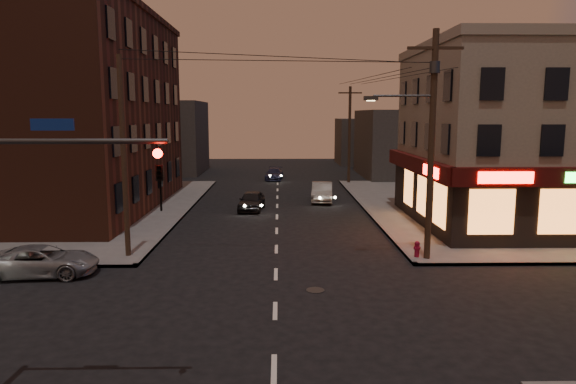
{
  "coord_description": "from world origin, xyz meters",
  "views": [
    {
      "loc": [
        0.15,
        -16.5,
        6.56
      ],
      "look_at": [
        0.53,
        5.67,
        3.2
      ],
      "focal_mm": 32.0,
      "sensor_mm": 36.0,
      "label": 1
    }
  ],
  "objects_px": {
    "sedan_near": "(252,201)",
    "sedan_far": "(274,174)",
    "fire_hydrant": "(417,248)",
    "sedan_mid": "(322,192)",
    "suv_cross": "(42,261)"
  },
  "relations": [
    {
      "from": "sedan_near",
      "to": "sedan_far",
      "type": "xyz_separation_m",
      "value": [
        1.4,
        16.67,
        -0.07
      ]
    },
    {
      "from": "fire_hydrant",
      "to": "sedan_far",
      "type": "bearing_deg",
      "value": 103.05
    },
    {
      "from": "sedan_near",
      "to": "fire_hydrant",
      "type": "xyz_separation_m",
      "value": [
        8.16,
        -12.46,
        -0.11
      ]
    },
    {
      "from": "fire_hydrant",
      "to": "sedan_mid",
      "type": "bearing_deg",
      "value": 100.59
    },
    {
      "from": "suv_cross",
      "to": "fire_hydrant",
      "type": "xyz_separation_m",
      "value": [
        16.0,
        2.0,
        -0.07
      ]
    },
    {
      "from": "sedan_near",
      "to": "sedan_mid",
      "type": "height_order",
      "value": "sedan_mid"
    },
    {
      "from": "sedan_mid",
      "to": "sedan_far",
      "type": "relative_size",
      "value": 1.08
    },
    {
      "from": "sedan_far",
      "to": "fire_hydrant",
      "type": "height_order",
      "value": "sedan_far"
    },
    {
      "from": "sedan_far",
      "to": "suv_cross",
      "type": "bearing_deg",
      "value": -101.94
    },
    {
      "from": "sedan_far",
      "to": "fire_hydrant",
      "type": "xyz_separation_m",
      "value": [
        6.75,
        -29.14,
        -0.03
      ]
    },
    {
      "from": "sedan_mid",
      "to": "fire_hydrant",
      "type": "relative_size",
      "value": 5.94
    },
    {
      "from": "sedan_near",
      "to": "sedan_mid",
      "type": "bearing_deg",
      "value": 39.99
    },
    {
      "from": "sedan_far",
      "to": "fire_hydrant",
      "type": "relative_size",
      "value": 5.48
    },
    {
      "from": "sedan_near",
      "to": "fire_hydrant",
      "type": "bearing_deg",
      "value": -50.95
    },
    {
      "from": "sedan_mid",
      "to": "fire_hydrant",
      "type": "xyz_separation_m",
      "value": [
        2.99,
        -15.97,
        -0.17
      ]
    }
  ]
}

